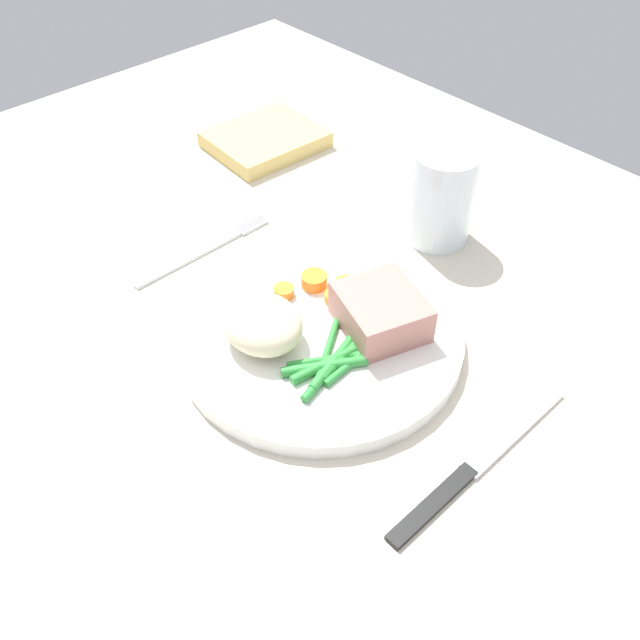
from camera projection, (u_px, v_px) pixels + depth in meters
dining_table at (321, 329)px, 64.22cm from camera, size 120.00×90.00×2.00cm
dinner_plate at (320, 334)px, 61.22cm from camera, size 25.83×25.83×1.60cm
meat_portion at (381, 312)px, 59.58cm from camera, size 9.24×8.80×3.55cm
mashed_potatoes at (262, 324)px, 58.22cm from camera, size 7.64×6.54×3.99cm
carrot_slices at (323, 286)px, 63.81cm from camera, size 5.68×6.76×1.27cm
green_beans at (334, 361)px, 57.32cm from camera, size 6.40×10.18×0.89cm
fork at (203, 251)px, 70.79cm from camera, size 1.44×16.60×0.40cm
knife at (477, 464)px, 52.09cm from camera, size 1.70×20.50×0.64cm
water_glass at (440, 202)px, 69.93cm from camera, size 6.79×6.79×10.08cm
napkin at (265, 139)px, 85.62cm from camera, size 11.88×13.84×2.00cm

